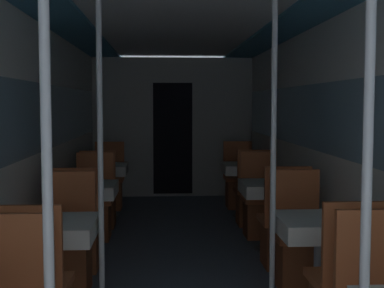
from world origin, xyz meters
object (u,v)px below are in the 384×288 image
dining_table_left_1 (52,235)px  chair_right_far_2 (260,211)px  dining_table_left_2 (86,194)px  dining_table_left_3 (104,172)px  dining_table_right_3 (245,171)px  support_pole_left_0 (48,208)px  chair_right_near_2 (283,236)px  support_pole_left_1 (100,160)px  chair_left_near_2 (78,238)px  chair_right_far_1 (299,252)px  chair_left_far_1 (67,256)px  support_pole_right_0 (366,205)px  support_pole_right_1 (273,159)px  chair_right_near_3 (252,202)px  chair_left_far_3 (109,189)px  chair_left_near_3 (100,203)px  dining_table_right_1 (320,231)px  chair_right_far_3 (239,187)px  chair_left_far_2 (94,213)px  dining_table_right_2 (271,192)px

dining_table_left_1 → chair_right_far_2: chair_right_far_2 is taller
dining_table_left_2 → dining_table_left_3: 1.72m
dining_table_left_3 → dining_table_right_3: same height
support_pole_left_0 → dining_table_left_3: (-0.34, 5.15, -0.52)m
dining_table_left_3 → chair_right_near_2: bearing=-50.4°
support_pole_left_1 → chair_left_near_2: bearing=106.8°
chair_right_far_1 → chair_right_near_2: (0.00, 0.56, 0.00)m
chair_left_far_1 → support_pole_right_0: 2.90m
dining_table_left_1 → support_pole_right_1: support_pole_right_1 is taller
support_pole_left_0 → chair_right_near_3: (1.55, 4.57, -0.84)m
dining_table_left_3 → chair_right_near_3: (1.90, -0.58, -0.32)m
chair_left_far_3 → chair_right_far_2: same height
dining_table_left_3 → chair_left_far_3: (0.00, 0.58, -0.32)m
chair_left_near_3 → dining_table_right_1: bearing=-56.4°
chair_left_near_3 → dining_table_right_3: 2.01m
chair_left_far_3 → chair_right_near_3: (1.90, -1.16, 0.00)m
support_pole_left_1 → support_pole_left_0: bearing=-90.0°
chair_right_near_2 → chair_left_near_3: bearing=137.9°
chair_right_far_1 → support_pole_right_0: bearing=81.5°
dining_table_left_1 → dining_table_right_1: 1.90m
dining_table_left_2 → chair_right_far_3: size_ratio=0.74×
chair_right_near_3 → support_pole_left_0: bearing=-108.8°
dining_table_right_3 → support_pole_left_0: bearing=-106.8°
dining_table_left_2 → dining_table_right_1: (1.90, -1.72, 0.00)m
chair_left_far_2 → dining_table_right_3: 2.24m
dining_table_right_1 → chair_right_far_3: size_ratio=0.74×
chair_left_near_2 → dining_table_left_3: chair_left_near_2 is taller
chair_left_near_2 → chair_left_far_1: bearing=-90.0°
chair_right_near_2 → dining_table_left_2: bearing=163.1°
dining_table_left_2 → chair_right_far_1: (1.90, -1.14, -0.32)m
chair_right_far_3 → chair_right_near_3: bearing=90.0°
support_pole_left_1 → support_pole_right_0: same height
dining_table_left_1 → chair_right_far_1: (1.90, 0.58, -0.32)m
chair_left_near_3 → chair_left_far_3: size_ratio=1.00×
chair_left_near_3 → dining_table_right_3: bearing=16.9°
chair_left_far_2 → chair_right_far_3: (1.90, 1.72, 0.00)m
chair_left_near_2 → support_pole_right_1: 2.10m
dining_table_right_2 → chair_right_far_3: bearing=90.0°
support_pole_left_1 → chair_right_near_3: 3.36m
dining_table_left_1 → support_pole_left_1: 0.63m
chair_left_far_2 → chair_left_far_3: (0.00, 1.72, 0.00)m
chair_left_near_2 → chair_left_near_3: same height
chair_left_far_1 → chair_left_far_2: bearing=-90.0°
dining_table_left_1 → support_pole_right_0: 2.37m
chair_left_near_2 → chair_left_near_3: (0.00, 1.72, 0.00)m
chair_right_near_2 → dining_table_right_2: bearing=90.0°
dining_table_left_2 → support_pole_right_0: support_pole_right_0 is taller
chair_left_near_2 → dining_table_right_3: bearing=50.4°
dining_table_left_2 → support_pole_right_1: 2.37m
chair_left_far_2 → chair_right_near_2: 2.22m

